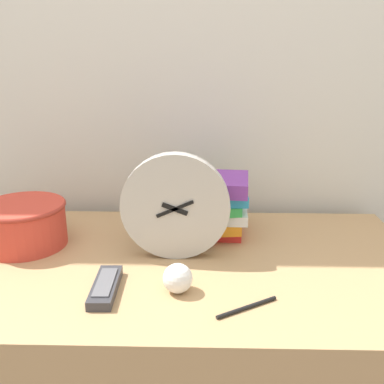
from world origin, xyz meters
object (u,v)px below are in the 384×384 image
Objects in this scene: basket at (24,223)px; pen at (247,307)px; desk_clock at (175,207)px; tv_remote at (105,287)px; book_stack at (205,205)px; crumpled_paper_ball at (178,278)px.

basket reaches higher than pen.
tv_remote is at bearing -129.50° from desk_clock.
desk_clock is 1.08× the size of book_stack.
basket reaches higher than crumpled_paper_ball.
book_stack is 0.47m from basket.
book_stack is 1.52× the size of tv_remote.
crumpled_paper_ball is 0.15m from pen.
basket is 1.38× the size of tv_remote.
crumpled_paper_ball is at bearing 1.11° from tv_remote.
crumpled_paper_ball reaches higher than pen.
book_stack is at bearing 56.61° from tv_remote.
desk_clock is at bearing -115.28° from book_stack.
basket is 1.75× the size of pen.
crumpled_paper_ball is (-0.06, -0.31, -0.05)m from book_stack.
tv_remote is 0.15m from crumpled_paper_ball.
desk_clock reaches higher than book_stack.
pen is (0.14, -0.06, -0.03)m from crumpled_paper_ball.
tv_remote is at bearing -123.39° from book_stack.
pen is at bearing -55.99° from desk_clock.
desk_clock reaches higher than tv_remote.
pen is at bearing -77.45° from book_stack.
tv_remote is at bearing 168.40° from pen.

